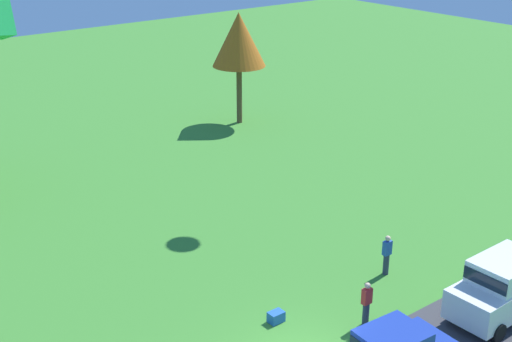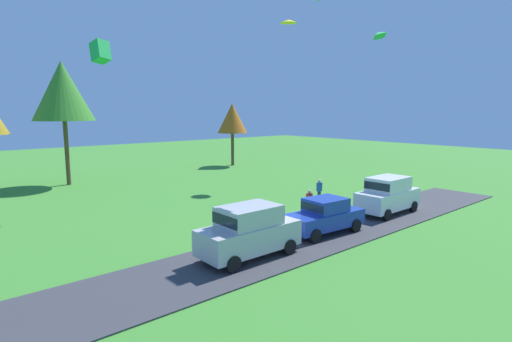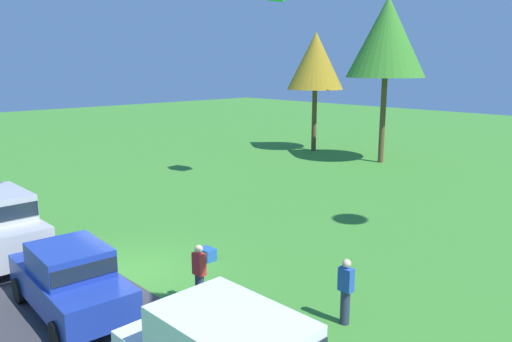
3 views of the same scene
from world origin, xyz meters
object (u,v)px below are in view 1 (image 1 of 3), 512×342
at_px(person_watching_sky, 366,303).
at_px(person_on_lawn, 387,255).
at_px(cooler_box, 276,317).
at_px(car_suv_mid_row, 504,284).
at_px(tree_left_of_center, 239,40).

xyz_separation_m(person_watching_sky, person_on_lawn, (3.28, 2.02, 0.00)).
relative_size(person_watching_sky, cooler_box, 3.05).
bearing_deg(car_suv_mid_row, person_watching_sky, 148.91).
xyz_separation_m(tree_left_of_center, cooler_box, (-13.05, -19.62, -5.30)).
distance_m(car_suv_mid_row, cooler_box, 8.28).
bearing_deg(tree_left_of_center, car_suv_mid_row, -104.58).
relative_size(tree_left_of_center, cooler_box, 12.98).
bearing_deg(person_watching_sky, car_suv_mid_row, -31.09).
xyz_separation_m(car_suv_mid_row, person_watching_sky, (-4.33, 2.61, -0.42)).
xyz_separation_m(person_on_lawn, cooler_box, (-5.66, 0.09, -0.68)).
distance_m(car_suv_mid_row, tree_left_of_center, 25.50).
bearing_deg(cooler_box, person_watching_sky, -41.49).
bearing_deg(person_watching_sky, person_on_lawn, 31.68).
bearing_deg(person_on_lawn, tree_left_of_center, 69.46).
height_order(person_on_lawn, cooler_box, person_on_lawn).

